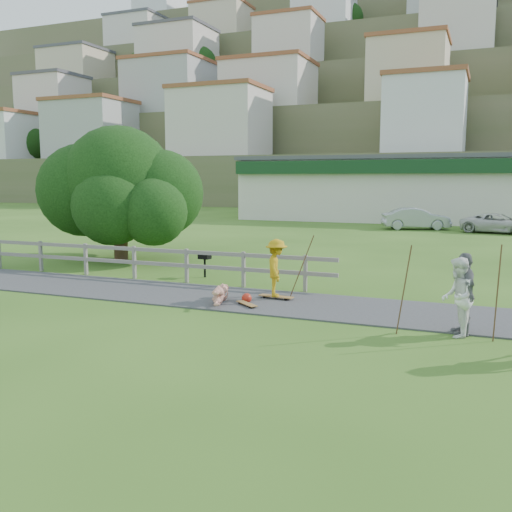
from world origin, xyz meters
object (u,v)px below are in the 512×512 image
at_px(skater_rider, 276,272).
at_px(bbq, 205,265).
at_px(spectator_a, 458,297).
at_px(skater_fallen, 221,294).
at_px(spectator_b, 464,294).
at_px(tree, 120,205).
at_px(car_white, 498,223).
at_px(car_silver, 416,219).

relative_size(skater_rider, bbq, 1.93).
bearing_deg(spectator_a, skater_fallen, -100.84).
relative_size(spectator_b, bbq, 2.15).
height_order(tree, bbq, tree).
relative_size(spectator_b, car_white, 0.41).
height_order(skater_rider, bbq, skater_rider).
relative_size(spectator_a, tree, 0.23).
relative_size(skater_rider, spectator_b, 0.90).
relative_size(spectator_a, spectator_b, 0.96).
bearing_deg(spectator_a, car_white, 175.85).
height_order(spectator_b, bbq, spectator_b).
bearing_deg(spectator_a, skater_rider, -114.16).
distance_m(spectator_a, bbq, 9.51).
bearing_deg(skater_rider, skater_fallen, 109.58).
height_order(skater_rider, car_white, skater_rider).
xyz_separation_m(car_white, tree, (-14.69, -18.33, 1.67)).
bearing_deg(tree, skater_rider, -30.25).
bearing_deg(skater_rider, spectator_b, -130.71).
relative_size(skater_rider, car_white, 0.37).
bearing_deg(skater_fallen, skater_rider, 24.60).
distance_m(skater_rider, car_silver, 24.27).
bearing_deg(car_silver, car_white, -117.77).
xyz_separation_m(spectator_b, car_white, (1.02, 25.23, -0.28)).
relative_size(skater_fallen, tree, 0.21).
relative_size(car_white, tree, 0.60).
xyz_separation_m(skater_fallen, car_silver, (2.13, 25.27, 0.43)).
bearing_deg(bbq, spectator_b, -22.37).
height_order(car_white, bbq, car_white).
distance_m(car_silver, tree, 21.51).
xyz_separation_m(spectator_b, bbq, (-8.46, 4.35, -0.48)).
bearing_deg(car_silver, bbq, 149.88).
relative_size(spectator_a, car_white, 0.39).
bearing_deg(spectator_b, skater_rider, -127.92).
xyz_separation_m(skater_fallen, spectator_b, (6.13, -0.78, 0.61)).
bearing_deg(car_white, car_silver, 91.53).
distance_m(car_white, tree, 23.55).
xyz_separation_m(skater_fallen, tree, (-7.54, 6.12, 1.99)).
bearing_deg(bbq, spectator_a, -23.77).
relative_size(skater_fallen, bbq, 1.86).
bearing_deg(car_silver, spectator_a, 169.91).
distance_m(tree, bbq, 6.09).
bearing_deg(spectator_a, spectator_b, 148.39).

